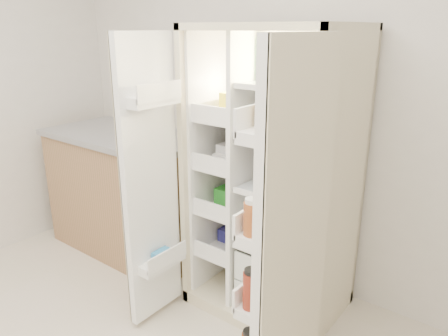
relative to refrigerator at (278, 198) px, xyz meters
The scene contains 5 objects.
wall_back 0.72m from the refrigerator, 118.27° to the left, with size 4.00×0.02×2.70m, color silver.
refrigerator is the anchor object (origin of this frame).
freezer_door 0.81m from the refrigerator, 130.47° to the right, with size 0.15×0.40×1.72m.
fridge_door 0.85m from the refrigerator, 56.20° to the right, with size 0.17×0.58×1.72m.
kitchen_counter 1.36m from the refrigerator, behind, with size 1.36×0.73×0.99m.
Camera 1 is at (1.44, -0.53, 1.77)m, focal length 34.00 mm.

